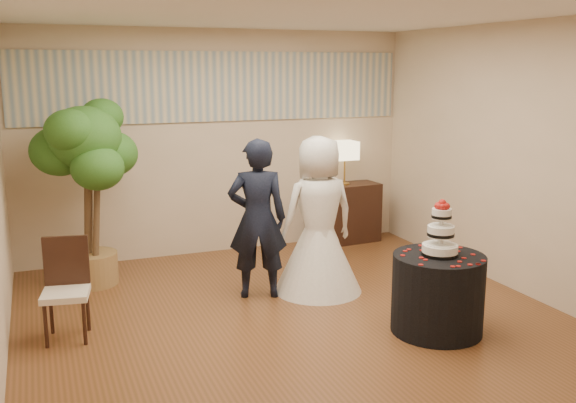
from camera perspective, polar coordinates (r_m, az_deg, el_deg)
name	(u,v)px	position (r m, az deg, el deg)	size (l,w,h in m)	color
floor	(294,319)	(6.18, 0.52, -10.37)	(5.00, 5.00, 0.00)	brown
ceiling	(294,12)	(5.74, 0.57, 16.49)	(5.00, 5.00, 0.00)	white
wall_back	(219,143)	(8.14, -6.15, 5.19)	(5.00, 0.06, 2.80)	beige
wall_front	(466,242)	(3.65, 15.55, -3.45)	(5.00, 0.06, 2.80)	beige
wall_right	(515,159)	(7.12, 19.57, 3.61)	(0.06, 5.00, 2.80)	beige
mural_border	(218,87)	(8.07, -6.22, 10.12)	(4.90, 0.02, 0.85)	#AAAC9E
groom	(257,219)	(6.53, -2.73, -1.55)	(0.60, 0.39, 1.65)	black
bride	(319,215)	(6.69, 2.73, -1.19)	(0.93, 0.93, 1.66)	white
cake_table	(438,294)	(5.93, 13.16, -7.98)	(0.82, 0.82, 0.71)	black
wedding_cake	(441,228)	(5.76, 13.45, -2.26)	(0.32, 0.32, 0.51)	white
console	(344,213)	(8.70, 4.98, -1.05)	(0.96, 0.42, 0.80)	black
table_lamp	(345,163)	(8.57, 5.06, 3.44)	(0.29, 0.29, 0.58)	beige
ficus_tree	(88,192)	(7.17, -17.39, 0.78)	(0.98, 0.98, 2.05)	#2D611E
side_chair	(66,291)	(5.91, -19.17, -7.51)	(0.41, 0.43, 0.89)	black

